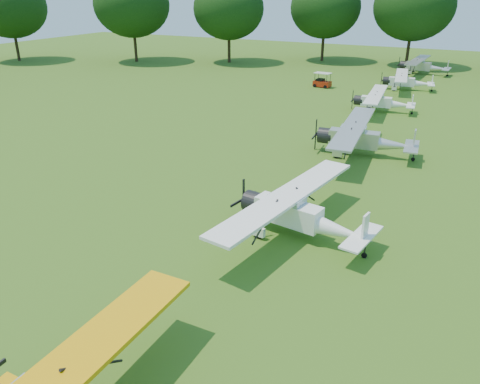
% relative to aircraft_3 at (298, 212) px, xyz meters
% --- Properties ---
extents(ground, '(160.00, 160.00, 0.00)m').
position_rel_aircraft_3_xyz_m(ground, '(-1.24, -1.91, -1.23)').
color(ground, '#2B5B16').
rests_on(ground, ground).
extents(tree_belt, '(137.36, 130.27, 14.52)m').
position_rel_aircraft_3_xyz_m(tree_belt, '(2.33, -1.74, 6.80)').
color(tree_belt, black).
rests_on(tree_belt, ground).
extents(aircraft_3, '(6.78, 10.74, 2.11)m').
position_rel_aircraft_3_xyz_m(aircraft_3, '(0.00, 0.00, 0.00)').
color(aircraft_3, white).
rests_on(aircraft_3, ground).
extents(aircraft_4, '(7.01, 11.18, 2.20)m').
position_rel_aircraft_3_xyz_m(aircraft_4, '(-0.05, 12.75, 0.05)').
color(aircraft_4, silver).
rests_on(aircraft_4, ground).
extents(aircraft_5, '(5.71, 9.09, 1.79)m').
position_rel_aircraft_3_xyz_m(aircraft_5, '(-1.30, 25.74, -0.19)').
color(aircraft_5, white).
rests_on(aircraft_5, ground).
extents(aircraft_6, '(5.79, 9.19, 1.80)m').
position_rel_aircraft_3_xyz_m(aircraft_6, '(-0.81, 37.02, -0.18)').
color(aircraft_6, white).
rests_on(aircraft_6, ground).
extents(aircraft_7, '(6.55, 10.43, 2.05)m').
position_rel_aircraft_3_xyz_m(aircraft_7, '(-0.49, 48.53, -0.03)').
color(aircraft_7, silver).
rests_on(aircraft_7, ground).
extents(golf_cart, '(2.06, 1.44, 1.63)m').
position_rel_aircraft_3_xyz_m(golf_cart, '(-9.64, 34.37, -0.69)').
color(golf_cart, '#A9220C').
rests_on(golf_cart, ground).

